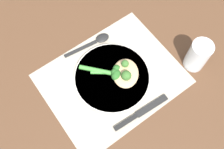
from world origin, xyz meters
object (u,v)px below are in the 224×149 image
broccoli_stalk_left (114,72)px  water_glass (198,55)px  chicken_fillet (126,73)px  knife (140,113)px  plate (112,77)px  broccoli_stalk_front (109,73)px  spoon (97,40)px

broccoli_stalk_left → water_glass: water_glass is taller
chicken_fillet → water_glass: water_glass is taller
broccoli_stalk_left → knife: size_ratio=0.46×
plate → water_glass: (-0.25, 0.12, 0.04)m
water_glass → chicken_fillet: bearing=-23.7°
broccoli_stalk_front → knife: bearing=49.7°
broccoli_stalk_front → water_glass: 0.29m
spoon → broccoli_stalk_left: bearing=-5.2°
plate → knife: (-0.00, 0.15, -0.01)m
broccoli_stalk_front → water_glass: bearing=112.1°
broccoli_stalk_front → spoon: broccoli_stalk_front is taller
broccoli_stalk_front → knife: size_ratio=0.60×
spoon → water_glass: (-0.21, 0.26, 0.05)m
plate → chicken_fillet: size_ratio=1.86×
broccoli_stalk_front → knife: (-0.00, 0.16, -0.02)m
plate → broccoli_stalk_left: broccoli_stalk_left is taller
broccoli_stalk_left → spoon: size_ratio=0.53×
plate → knife: plate is taller
broccoli_stalk_left → chicken_fillet: bearing=84.2°
broccoli_stalk_left → knife: bearing=33.0°
water_glass → spoon: bearing=-50.7°
plate → knife: 0.15m
knife → water_glass: bearing=100.9°
plate → broccoli_stalk_front: bearing=-78.4°
broccoli_stalk_front → knife: 0.16m
broccoli_stalk_left → water_glass: (-0.24, 0.12, 0.03)m
plate → spoon: plate is taller
broccoli_stalk_left → spoon: 0.14m
plate → broccoli_stalk_front: 0.02m
plate → water_glass: 0.28m
broccoli_stalk_left → broccoli_stalk_front: size_ratio=0.76×
plate → broccoli_stalk_front: size_ratio=2.09×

